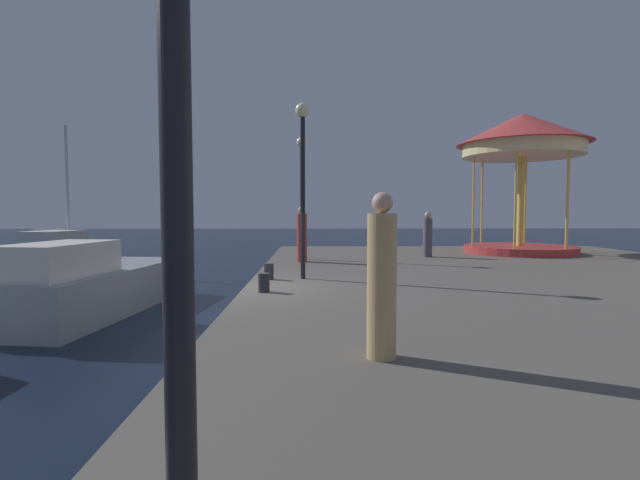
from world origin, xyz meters
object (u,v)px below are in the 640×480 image
at_px(sailboat_navy, 55,257).
at_px(person_far_corner, 302,236).
at_px(lamp_post_far_end, 302,176).
at_px(lamp_post_mid_promenade, 303,160).
at_px(bollard_south, 264,283).
at_px(motorboat_grey, 93,286).
at_px(carousel, 522,148).
at_px(person_near_carousel, 428,236).
at_px(bollard_north, 269,271).
at_px(person_mid_promenade, 382,281).

xyz_separation_m(sailboat_navy, person_far_corner, (9.96, -2.97, 1.01)).
bearing_deg(lamp_post_far_end, person_far_corner, -88.67).
height_order(lamp_post_mid_promenade, bollard_south, lamp_post_mid_promenade).
bearing_deg(motorboat_grey, carousel, 28.95).
bearing_deg(person_near_carousel, sailboat_navy, 174.75).
bearing_deg(lamp_post_mid_promenade, carousel, 39.44).
bearing_deg(bollard_north, carousel, 37.29).
height_order(person_far_corner, person_near_carousel, person_far_corner).
distance_m(person_mid_promenade, person_near_carousel, 12.59).
distance_m(carousel, person_far_corner, 10.10).
bearing_deg(bollard_north, sailboat_navy, 142.27).
height_order(lamp_post_mid_promenade, person_far_corner, lamp_post_mid_promenade).
xyz_separation_m(carousel, bollard_north, (-9.68, -7.37, -4.10)).
xyz_separation_m(person_far_corner, person_near_carousel, (4.71, 1.62, -0.09)).
distance_m(person_far_corner, person_near_carousel, 4.98).
distance_m(bollard_north, person_mid_promenade, 6.60).
bearing_deg(person_mid_promenade, lamp_post_far_end, 95.82).
xyz_separation_m(sailboat_navy, bollard_north, (9.22, -7.13, 0.33)).
relative_size(sailboat_navy, person_far_corner, 3.22).
bearing_deg(bollard_south, lamp_post_far_end, 84.58).
relative_size(carousel, bollard_north, 14.25).
bearing_deg(carousel, lamp_post_far_end, -165.48).
height_order(sailboat_navy, bollard_north, sailboat_navy).
xyz_separation_m(carousel, person_far_corner, (-8.94, -3.21, -3.42)).
distance_m(lamp_post_far_end, bollard_north, 5.81).
bearing_deg(carousel, sailboat_navy, -179.27).
xyz_separation_m(bollard_south, person_far_corner, (0.67, 6.01, 0.68)).
bearing_deg(motorboat_grey, person_mid_promenade, -44.40).
xyz_separation_m(lamp_post_mid_promenade, person_near_carousel, (4.60, 5.68, -2.20)).
bearing_deg(carousel, lamp_post_mid_promenade, -140.56).
distance_m(sailboat_navy, bollard_south, 12.92).
bearing_deg(person_far_corner, sailboat_navy, 163.41).
relative_size(person_far_corner, person_mid_promenade, 0.98).
bearing_deg(carousel, motorboat_grey, -151.05).
relative_size(lamp_post_mid_promenade, lamp_post_far_end, 1.01).
xyz_separation_m(lamp_post_far_end, person_near_carousel, (4.73, 0.73, -2.17)).
relative_size(sailboat_navy, bollard_south, 15.14).
distance_m(carousel, person_near_carousel, 5.72).
height_order(carousel, bollard_north, carousel).
bearing_deg(person_far_corner, person_mid_promenade, -83.80).
distance_m(carousel, bollard_south, 13.94).
relative_size(carousel, person_mid_promenade, 2.99).
height_order(lamp_post_mid_promenade, lamp_post_far_end, lamp_post_mid_promenade).
xyz_separation_m(motorboat_grey, person_near_carousel, (9.67, 6.10, 0.89)).
relative_size(lamp_post_far_end, person_far_corner, 2.31).
relative_size(sailboat_navy, person_near_carousel, 3.56).
bearing_deg(sailboat_navy, carousel, 0.73).
xyz_separation_m(motorboat_grey, person_far_corner, (4.96, 4.48, 0.98)).
bearing_deg(bollard_south, bollard_north, 92.08).
relative_size(sailboat_navy, lamp_post_mid_promenade, 1.38).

